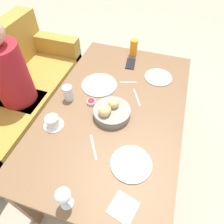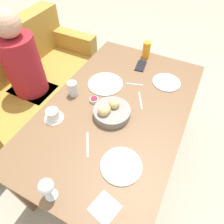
% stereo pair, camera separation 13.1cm
% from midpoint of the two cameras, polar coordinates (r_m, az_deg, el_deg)
% --- Properties ---
extents(ground_plane, '(10.00, 10.00, 0.00)m').
position_cam_midpoint_polar(ground_plane, '(1.98, 2.94, -13.03)').
color(ground_plane, '#A89E89').
extents(dining_table, '(1.49, 0.93, 0.73)m').
position_cam_midpoint_polar(dining_table, '(1.44, 3.93, -1.11)').
color(dining_table, brown).
rests_on(dining_table, ground_plane).
extents(couch, '(1.60, 0.70, 0.86)m').
position_cam_midpoint_polar(couch, '(2.29, -21.34, 6.28)').
color(couch, '#B28938').
rests_on(couch, ground_plane).
extents(seated_person, '(0.32, 0.41, 1.18)m').
position_cam_midpoint_polar(seated_person, '(2.04, -20.80, 8.09)').
color(seated_person, '#23232D').
rests_on(seated_person, ground_plane).
extents(bread_basket, '(0.25, 0.25, 0.12)m').
position_cam_midpoint_polar(bread_basket, '(1.30, 2.59, 0.04)').
color(bread_basket, gray).
rests_on(bread_basket, dining_table).
extents(plate_near_left, '(0.23, 0.23, 0.01)m').
position_cam_midpoint_polar(plate_near_left, '(1.13, 6.06, -15.23)').
color(plate_near_left, white).
rests_on(plate_near_left, dining_table).
extents(plate_near_right, '(0.21, 0.21, 0.01)m').
position_cam_midpoint_polar(plate_near_right, '(1.63, 17.56, 7.97)').
color(plate_near_right, white).
rests_on(plate_near_right, dining_table).
extents(plate_far_center, '(0.27, 0.27, 0.01)m').
position_cam_midpoint_polar(plate_far_center, '(1.54, 0.52, 7.94)').
color(plate_far_center, white).
rests_on(plate_far_center, dining_table).
extents(juice_glass, '(0.07, 0.07, 0.14)m').
position_cam_midpoint_polar(juice_glass, '(1.84, 11.91, 16.95)').
color(juice_glass, orange).
rests_on(juice_glass, dining_table).
extents(water_tumbler, '(0.07, 0.07, 0.11)m').
position_cam_midpoint_polar(water_tumbler, '(1.44, -8.58, 6.49)').
color(water_tumbler, silver).
rests_on(water_tumbler, dining_table).
extents(wine_glass, '(0.08, 0.08, 0.16)m').
position_cam_midpoint_polar(wine_glass, '(1.00, -14.53, -20.27)').
color(wine_glass, silver).
rests_on(wine_glass, dining_table).
extents(coffee_cup, '(0.13, 0.13, 0.08)m').
position_cam_midpoint_polar(coffee_cup, '(1.32, -13.80, -1.00)').
color(coffee_cup, white).
rests_on(coffee_cup, dining_table).
extents(jam_bowl_berry, '(0.06, 0.06, 0.03)m').
position_cam_midpoint_polar(jam_bowl_berry, '(1.41, -2.49, 3.38)').
color(jam_bowl_berry, white).
rests_on(jam_bowl_berry, dining_table).
extents(fork_silver, '(0.15, 0.10, 0.00)m').
position_cam_midpoint_polar(fork_silver, '(1.20, -3.88, -9.36)').
color(fork_silver, '#B7B7BC').
rests_on(fork_silver, dining_table).
extents(knife_silver, '(0.16, 0.09, 0.00)m').
position_cam_midpoint_polar(knife_silver, '(1.45, 10.69, 3.23)').
color(knife_silver, '#B7B7BC').
rests_on(knife_silver, dining_table).
extents(spoon_coffee, '(0.05, 0.13, 0.00)m').
position_cam_midpoint_polar(spoon_coffee, '(1.56, 8.90, 7.74)').
color(spoon_coffee, '#B7B7BC').
rests_on(spoon_coffee, dining_table).
extents(napkin, '(0.15, 0.15, 0.00)m').
position_cam_midpoint_polar(napkin, '(1.06, 1.84, -25.99)').
color(napkin, white).
rests_on(napkin, dining_table).
extents(cell_phone, '(0.16, 0.09, 0.01)m').
position_cam_midpoint_polar(cell_phone, '(1.75, 10.41, 12.73)').
color(cell_phone, black).
rests_on(cell_phone, dining_table).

